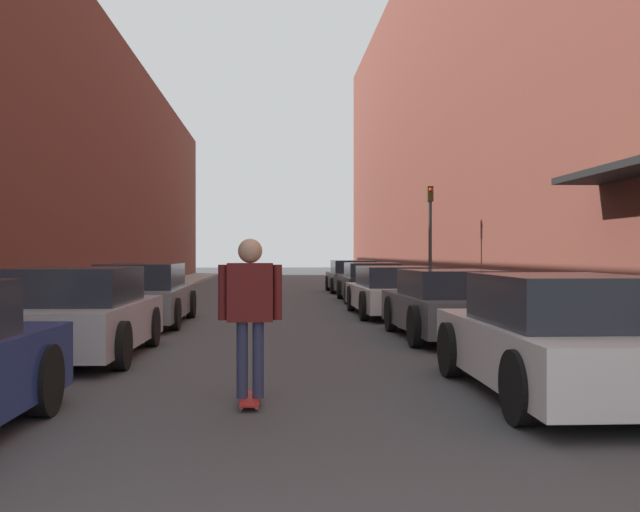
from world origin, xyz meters
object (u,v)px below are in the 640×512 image
Objects in this scene: parked_car_left_2 at (143,295)px; parked_car_right_4 at (352,277)px; traffic_light at (430,231)px; parked_car_right_2 at (394,291)px; parked_car_right_1 at (448,305)px; skateboarder at (250,303)px; parked_car_right_0 at (556,338)px; parked_car_right_3 at (371,283)px; parked_car_left_1 at (80,315)px.

parked_car_left_2 is 1.12× the size of parked_car_right_4.
parked_car_right_2 is at bearing -119.20° from traffic_light.
parked_car_right_4 is at bearing 90.13° from parked_car_right_1.
parked_car_right_2 is 10.95m from skateboarder.
parked_car_right_4 is at bearing 89.72° from parked_car_right_0.
parked_car_right_0 is 15.56m from parked_car_right_3.
parked_car_right_0 is 1.03× the size of parked_car_right_1.
skateboarder reaches higher than parked_car_left_2.
parked_car_right_3 is (6.08, 7.10, -0.03)m from parked_car_left_2.
parked_car_right_3 is 5.58m from parked_car_right_4.
parked_car_right_1 is 4.91m from parked_car_right_2.
parked_car_right_0 reaches higher than parked_car_right_2.
parked_car_right_1 is 0.89× the size of parked_car_right_2.
parked_car_right_1 is 10.20m from parked_car_right_3.
traffic_light is (4.82, 13.15, 1.18)m from skateboarder.
parked_car_right_4 is at bearing 89.32° from parked_car_right_2.
parked_car_right_0 is 21.14m from parked_car_right_4.
traffic_light is (1.39, -8.15, 1.62)m from parked_car_right_4.
parked_car_left_2 is at bearing -130.55° from parked_car_right_3.
parked_car_right_0 is at bearing -90.28° from parked_car_right_4.
parked_car_right_1 is at bearing -89.77° from parked_car_right_3.
parked_car_right_0 is at bearing -91.46° from parked_car_right_1.
parked_car_right_1 is (6.13, 2.05, -0.03)m from parked_car_left_1.
parked_car_right_1 is (0.14, 5.35, -0.02)m from parked_car_right_0.
parked_car_right_3 is (0.10, 15.56, -0.03)m from parked_car_right_0.
parked_car_left_1 is 12.34m from traffic_light.
parked_car_right_2 is 3.52m from traffic_light.
parked_car_left_1 is 1.16× the size of traffic_light.
skateboarder is at bearing -72.89° from parked_car_left_2.
parked_car_right_3 is at bearing 89.65° from parked_car_right_0.
parked_car_left_2 is at bearing -115.62° from parked_car_right_4.
parked_car_right_0 is 1.22× the size of traffic_light.
parked_car_right_0 is 5.36m from parked_car_right_1.
parked_car_right_1 is (6.12, -3.10, -0.03)m from parked_car_left_2.
parked_car_left_1 reaches higher than parked_car_right_3.
parked_car_right_3 is 1.25× the size of traffic_light.
parked_car_left_1 is 13.68m from parked_car_right_3.
parked_car_right_4 is (-0.04, 15.78, -0.00)m from parked_car_right_1.
traffic_light reaches higher than parked_car_left_1.
skateboarder is (2.66, -8.63, 0.42)m from parked_car_left_2.
parked_car_right_3 is 16.10m from skateboarder.
parked_car_right_4 is at bearing 99.68° from traffic_light.
parked_car_right_2 is at bearing -90.68° from parked_car_right_4.
skateboarder is at bearing -110.12° from traffic_light.
parked_car_left_1 is 6.85m from parked_car_right_0.
parked_car_right_4 reaches higher than parked_car_right_2.
parked_car_right_1 is at bearing 88.54° from parked_car_right_0.
traffic_light is at bearing 83.44° from parked_car_right_0.
skateboarder is (-3.42, -15.73, 0.45)m from parked_car_right_3.
parked_car_left_1 is 4.40m from skateboarder.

